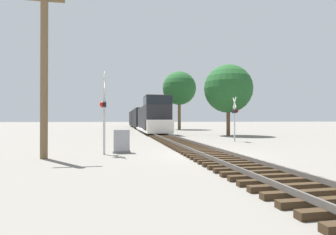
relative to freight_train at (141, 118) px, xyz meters
name	(u,v)px	position (x,y,z in m)	size (l,w,h in m)	color
ground_plane	(207,155)	(0.00, -39.78, -2.06)	(400.00, 400.00, 0.00)	slate
rail_track_bed	(207,152)	(0.00, -39.78, -1.93)	(2.60, 160.00, 0.31)	#382819
freight_train	(141,118)	(0.00, 0.00, 0.00)	(2.98, 50.62, 4.59)	#232326
crossing_signal_near	(104,108)	(-5.23, -38.72, 0.38)	(0.38, 1.01, 4.26)	#B7B7BC
crossing_signal_far	(235,114)	(5.01, -32.44, 0.25)	(0.45, 1.01, 3.67)	#B7B7BC
relay_cabinet	(122,141)	(-4.30, -38.20, -1.44)	(0.94, 0.50, 1.27)	slate
utility_pole	(44,71)	(-7.88, -39.69, 2.04)	(1.80, 0.34, 8.00)	brown
tree_far_right	(228,89)	(7.81, -24.72, 3.27)	(5.48, 5.48, 8.08)	brown
tree_mid_background	(179,88)	(6.60, -5.51, 5.56)	(6.20, 6.20, 10.76)	brown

